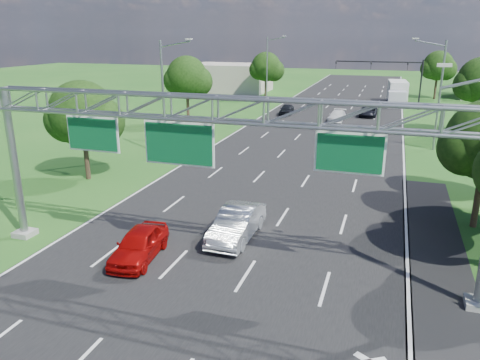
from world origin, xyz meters
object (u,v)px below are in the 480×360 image
at_px(sign_gantry, 217,123).
at_px(silver_sedan, 237,224).
at_px(red_coupe, 139,244).
at_px(box_truck, 397,93).
at_px(traffic_signal, 396,72).

distance_m(sign_gantry, silver_sedan, 6.87).
bearing_deg(silver_sedan, sign_gantry, -85.34).
xyz_separation_m(sign_gantry, silver_sedan, (-0.20, 3.28, -6.04)).
bearing_deg(red_coupe, sign_gantry, -0.37).
bearing_deg(red_coupe, box_truck, 71.88).
bearing_deg(sign_gantry, box_truck, 82.45).
height_order(sign_gantry, red_coupe, sign_gantry).
bearing_deg(silver_sedan, box_truck, 82.87).
bearing_deg(silver_sedan, red_coupe, -134.35).
bearing_deg(red_coupe, silver_sedan, 37.75).
distance_m(red_coupe, box_truck, 59.44).
relative_size(sign_gantry, traffic_signal, 1.92).
xyz_separation_m(sign_gantry, red_coupe, (-3.99, -0.45, -6.13)).
relative_size(traffic_signal, red_coupe, 2.72).
xyz_separation_m(traffic_signal, red_coupe, (-11.14, -53.45, -4.40)).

